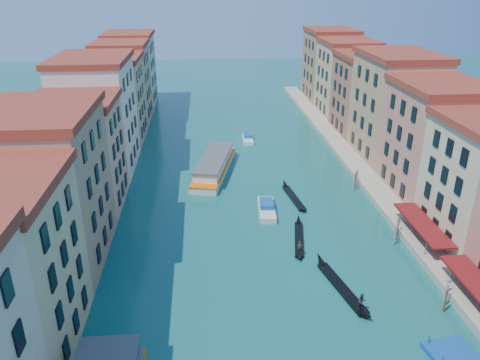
# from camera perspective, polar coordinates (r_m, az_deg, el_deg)

# --- Properties ---
(left_bank_palazzos) EXTENTS (12.80, 128.40, 21.00)m
(left_bank_palazzos) POSITION_cam_1_polar(r_m,az_deg,el_deg) (84.35, -17.74, 5.94)
(left_bank_palazzos) COLOR beige
(left_bank_palazzos) RESTS_ON ground
(right_bank_palazzos) EXTENTS (12.80, 128.40, 21.00)m
(right_bank_palazzos) POSITION_cam_1_polar(r_m,az_deg,el_deg) (90.45, 19.66, 6.86)
(right_bank_palazzos) COLOR #9D4338
(right_bank_palazzos) RESTS_ON ground
(quay) EXTENTS (4.00, 140.00, 1.00)m
(quay) POSITION_cam_1_polar(r_m,az_deg,el_deg) (90.42, 14.24, 1.30)
(quay) COLOR #AAA089
(quay) RESTS_ON ground
(mooring_poles_right) EXTENTS (1.44, 54.24, 3.20)m
(mooring_poles_right) POSITION_cam_1_polar(r_m,az_deg,el_deg) (59.62, 22.57, -11.29)
(mooring_poles_right) COLOR #4F2C1B
(mooring_poles_right) RESTS_ON ground
(vaporetto_far) EXTENTS (9.34, 21.48, 3.12)m
(vaporetto_far) POSITION_cam_1_polar(r_m,az_deg,el_deg) (87.26, -3.17, 1.84)
(vaporetto_far) COLOR silver
(vaporetto_far) RESTS_ON ground
(gondola_fore) EXTENTS (3.11, 11.90, 2.38)m
(gondola_fore) POSITION_cam_1_polar(r_m,az_deg,el_deg) (65.62, 7.20, -7.04)
(gondola_fore) COLOR black
(gondola_fore) RESTS_ON ground
(gondola_right) EXTENTS (3.89, 13.15, 2.65)m
(gondola_right) POSITION_cam_1_polar(r_m,az_deg,el_deg) (56.86, 12.43, -12.65)
(gondola_right) COLOR black
(gondola_right) RESTS_ON ground
(gondola_far) EXTENTS (2.45, 12.04, 1.71)m
(gondola_far) POSITION_cam_1_polar(r_m,az_deg,el_deg) (77.54, 6.52, -2.02)
(gondola_far) COLOR black
(gondola_far) RESTS_ON ground
(motorboat_mid) EXTENTS (3.02, 7.99, 1.62)m
(motorboat_mid) POSITION_cam_1_polar(r_m,az_deg,el_deg) (72.72, 3.26, -3.45)
(motorboat_mid) COLOR silver
(motorboat_mid) RESTS_ON ground
(motorboat_far) EXTENTS (2.42, 6.95, 1.42)m
(motorboat_far) POSITION_cam_1_polar(r_m,az_deg,el_deg) (104.84, 0.94, 5.13)
(motorboat_far) COLOR white
(motorboat_far) RESTS_ON ground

